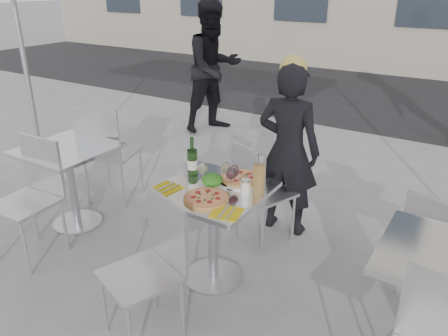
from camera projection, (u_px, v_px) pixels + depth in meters
The scene contains 24 objects.
ground at pixel (213, 278), 3.30m from camera, with size 80.00×80.00×0.00m, color slate.
street_asphalt at pixel (400, 97), 8.35m from camera, with size 24.00×5.00×0.00m, color black.
main_table at pixel (213, 215), 3.08m from camera, with size 0.72×0.72×0.75m.
side_table_left at pixel (70, 170), 3.81m from camera, with size 0.72×0.72×0.75m.
side_table_right at pixel (445, 289), 2.35m from camera, with size 0.72×0.72×0.75m.
chair_far at pixel (257, 187), 3.55m from camera, with size 0.52×0.53×0.88m.
chair_near at pixel (153, 258), 2.61m from camera, with size 0.53×0.54×0.91m.
side_chair_lfar at pixel (106, 147), 4.17m from camera, with size 0.56×0.57×1.00m.
side_chair_lnear at pixel (33, 188), 3.43m from camera, with size 0.46×0.47×0.95m.
side_chair_rfar at pixel (433, 239), 2.90m from camera, with size 0.44×0.44×0.82m.
woman_diner at pixel (288, 151), 3.67m from camera, with size 0.54×0.36×1.49m, color black.
pedestrian_a at pixel (214, 68), 6.20m from camera, with size 0.89×0.69×1.83m, color black.
pizza_near at pixel (206, 198), 2.85m from camera, with size 0.30×0.30×0.02m.
pizza_far at pixel (240, 179), 3.11m from camera, with size 0.33×0.33×0.03m.
salad_plate at pixel (212, 181), 3.03m from camera, with size 0.22×0.22×0.09m.
wine_bottle at pixel (192, 161), 3.16m from camera, with size 0.08×0.07×0.29m.
carafe at pixel (259, 179), 2.87m from camera, with size 0.08×0.08×0.29m.
sugar_shaker at pixel (245, 187), 2.90m from camera, with size 0.06×0.06×0.11m.
wineglass_white_a at pixel (203, 169), 3.04m from camera, with size 0.07×0.07×0.16m.
wineglass_white_b at pixel (226, 169), 3.04m from camera, with size 0.07×0.07×0.16m.
wineglass_red_a at pixel (231, 174), 2.96m from camera, with size 0.07×0.07×0.16m.
wineglass_red_b at pixel (234, 172), 3.00m from camera, with size 0.07×0.07×0.16m.
napkin_left at pixel (167, 188), 3.00m from camera, with size 0.20×0.20×0.01m.
napkin_right at pixel (226, 212), 2.69m from camera, with size 0.21×0.21×0.01m.
Camera 1 is at (1.50, -2.24, 2.07)m, focal length 35.00 mm.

